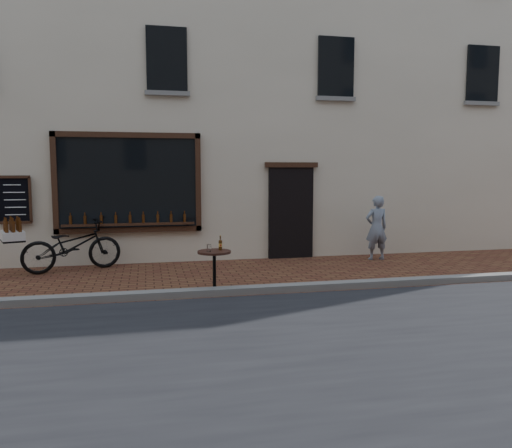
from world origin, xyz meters
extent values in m
plane|color=#55291B|center=(0.00, 0.00, 0.00)|extent=(90.00, 90.00, 0.00)
cube|color=slate|center=(0.00, 0.20, 0.06)|extent=(90.00, 0.25, 0.12)
cube|color=beige|center=(0.00, 6.50, 5.00)|extent=(28.00, 6.00, 10.00)
cube|color=black|center=(-1.90, 3.45, 1.85)|extent=(3.00, 0.06, 2.00)
cube|color=black|center=(-1.90, 3.43, 2.91)|extent=(3.24, 0.10, 0.12)
cube|color=black|center=(-1.90, 3.43, 0.79)|extent=(3.24, 0.10, 0.12)
cube|color=black|center=(-3.46, 3.43, 1.85)|extent=(0.12, 0.10, 2.24)
cube|color=black|center=(-0.34, 3.43, 1.85)|extent=(0.12, 0.10, 2.24)
cube|color=black|center=(-1.90, 3.38, 0.92)|extent=(2.90, 0.16, 0.05)
cube|color=black|center=(1.90, 3.46, 1.10)|extent=(1.10, 0.10, 2.20)
cube|color=black|center=(1.90, 3.43, 2.26)|extent=(1.30, 0.10, 0.12)
cube|color=black|center=(-4.30, 3.44, 1.50)|extent=(0.62, 0.04, 0.92)
cylinder|color=#3D1C07|center=(-3.15, 3.38, 1.04)|extent=(0.06, 0.06, 0.19)
cylinder|color=#3D1C07|center=(-2.84, 3.38, 1.04)|extent=(0.06, 0.06, 0.19)
cylinder|color=#3D1C07|center=(-2.52, 3.38, 1.04)|extent=(0.06, 0.06, 0.19)
cylinder|color=#3D1C07|center=(-2.21, 3.38, 1.04)|extent=(0.06, 0.06, 0.19)
cylinder|color=#3D1C07|center=(-1.90, 3.38, 1.04)|extent=(0.06, 0.06, 0.19)
cylinder|color=#3D1C07|center=(-1.59, 3.38, 1.04)|extent=(0.06, 0.06, 0.19)
cylinder|color=#3D1C07|center=(-1.27, 3.38, 1.04)|extent=(0.06, 0.06, 0.19)
cylinder|color=#3D1C07|center=(-0.96, 3.38, 1.04)|extent=(0.06, 0.06, 0.19)
cylinder|color=#3D1C07|center=(-0.65, 3.38, 1.04)|extent=(0.06, 0.06, 0.19)
cube|color=black|center=(-1.00, 3.46, 4.60)|extent=(0.90, 0.06, 1.40)
cube|color=black|center=(3.00, 3.46, 4.60)|extent=(0.90, 0.06, 1.40)
cube|color=black|center=(7.00, 3.46, 4.60)|extent=(0.90, 0.06, 1.40)
imported|color=black|center=(-3.08, 2.91, 0.54)|extent=(2.16, 1.35, 1.07)
cube|color=black|center=(-4.14, 2.53, 0.74)|extent=(0.57, 0.67, 0.04)
cube|color=beige|center=(-4.14, 2.53, 0.84)|extent=(0.58, 0.70, 0.17)
cylinder|color=#3D1C07|center=(-3.95, 2.37, 1.03)|extent=(0.07, 0.07, 0.23)
cylinder|color=#3D1C07|center=(-4.07, 2.33, 1.03)|extent=(0.07, 0.07, 0.23)
cylinder|color=#3D1C07|center=(-4.18, 2.29, 1.03)|extent=(0.07, 0.07, 0.23)
cylinder|color=#3D1C07|center=(-4.00, 2.50, 1.03)|extent=(0.07, 0.07, 0.23)
cylinder|color=#3D1C07|center=(-4.11, 2.46, 1.03)|extent=(0.07, 0.07, 0.23)
cylinder|color=#3D1C07|center=(-4.23, 2.43, 1.03)|extent=(0.07, 0.07, 0.23)
cylinder|color=#3D1C07|center=(-4.05, 2.64, 1.03)|extent=(0.07, 0.07, 0.23)
cylinder|color=#3D1C07|center=(-4.16, 2.60, 1.03)|extent=(0.07, 0.07, 0.23)
cylinder|color=#3D1C07|center=(-4.27, 2.56, 1.03)|extent=(0.07, 0.07, 0.23)
cylinder|color=#3D1C07|center=(-4.10, 2.77, 1.03)|extent=(0.07, 0.07, 0.23)
cylinder|color=#3D1C07|center=(-4.21, 2.73, 1.03)|extent=(0.07, 0.07, 0.23)
cylinder|color=black|center=(-0.38, 0.35, 0.01)|extent=(0.43, 0.43, 0.03)
cylinder|color=black|center=(-0.38, 0.35, 0.37)|extent=(0.06, 0.06, 0.68)
cylinder|color=black|center=(-0.38, 0.35, 0.72)|extent=(0.58, 0.58, 0.04)
cylinder|color=gold|center=(-0.27, 0.41, 0.83)|extent=(0.06, 0.06, 0.06)
cylinder|color=white|center=(-0.48, 0.28, 0.81)|extent=(0.08, 0.08, 0.13)
imported|color=gray|center=(3.83, 2.79, 0.77)|extent=(0.57, 0.38, 1.53)
camera|label=1|loc=(-1.50, -8.13, 2.13)|focal=35.00mm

